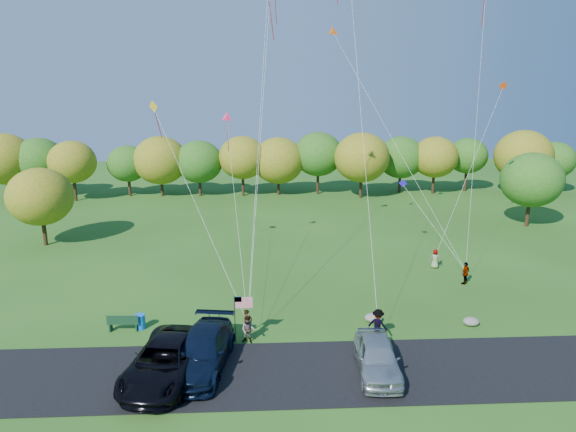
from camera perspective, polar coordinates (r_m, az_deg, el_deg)
The scene contains 16 objects.
ground at distance 30.21m, azimuth 2.44°, elevation -13.00°, with size 140.00×140.00×0.00m, color #275317.
asphalt_lane at distance 26.73m, azimuth 3.26°, elevation -16.88°, with size 44.00×6.00×0.06m, color black.
treeline at distance 63.58m, azimuth -1.68°, elevation 6.22°, with size 76.96×27.59×8.51m.
minivan_dark at distance 26.39m, azimuth -13.53°, elevation -15.37°, with size 3.02×6.56×1.82m, color black.
minivan_navy at distance 26.89m, azimuth -9.52°, elevation -14.58°, with size 2.51×6.18×1.79m, color black.
minivan_silver at distance 26.53m, azimuth 9.90°, elevation -15.15°, with size 2.00×4.98×1.70m, color #A9AEB4.
flyer_a at distance 29.41m, azimuth -4.51°, elevation -11.94°, with size 0.63×0.42×1.74m, color #4C4C59.
flyer_b at distance 29.05m, azimuth -4.46°, elevation -12.49°, with size 0.76×0.59×1.57m, color #4C4C59.
flyer_c at distance 29.66m, azimuth 9.95°, elevation -11.81°, with size 1.18×0.68×1.82m, color #4C4C59.
flyer_d at distance 38.97m, azimuth 19.12°, elevation -6.02°, with size 0.97×0.40×1.66m, color #4C4C59.
flyer_e at distance 41.59m, azimuth 16.03°, elevation -4.59°, with size 0.75×0.48×1.52m, color #4C4C59.
park_bench at distance 31.75m, azimuth -17.85°, elevation -11.22°, with size 1.83×0.48×1.01m.
trash_barrel at distance 31.83m, azimuth -16.11°, elevation -11.22°, with size 0.59×0.59×0.89m, color blue.
flag_assembly at distance 28.59m, azimuth -5.33°, elevation -10.09°, with size 1.01×0.66×2.74m.
boulder_near at distance 31.93m, azimuth 9.48°, elevation -11.09°, with size 1.06×0.83×0.53m, color gray.
boulder_far at distance 32.94m, azimuth 19.68°, elevation -10.98°, with size 0.96×0.80×0.50m, color gray.
Camera 1 is at (-2.59, -26.70, 13.91)m, focal length 32.00 mm.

